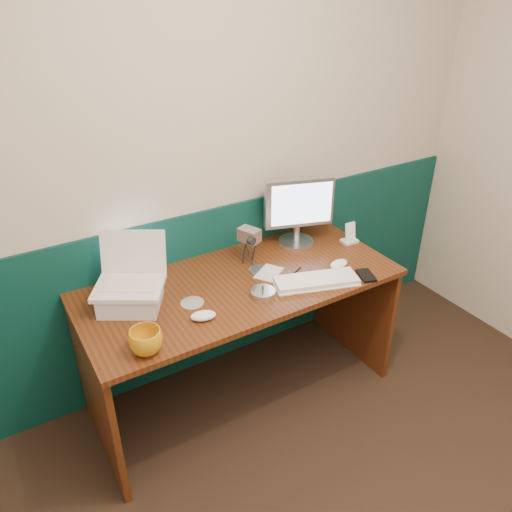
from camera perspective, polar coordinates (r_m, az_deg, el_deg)
back_wall at (r=2.58m, az=-5.96°, el=10.40°), size 3.50×0.04×2.50m
wainscot at (r=2.90m, az=-5.10°, el=-3.81°), size 3.48×0.02×1.00m
desk at (r=2.71m, az=-1.66°, el=-9.64°), size 1.60×0.70×0.75m
laptop_riser at (r=2.36m, az=-14.13°, el=-4.66°), size 0.34×0.33×0.09m
laptop at (r=2.27m, az=-14.66°, el=-1.05°), size 0.38×0.36×0.25m
monitor at (r=2.77m, az=4.76°, el=5.00°), size 0.40×0.22×0.38m
keyboard at (r=2.49m, az=6.89°, el=-2.87°), size 0.43×0.26×0.02m
mouse_right at (r=2.64m, az=9.44°, el=-0.92°), size 0.13×0.09×0.04m
mouse_left at (r=2.24m, az=-6.05°, el=-6.79°), size 0.13×0.10×0.04m
mug at (r=2.08m, az=-12.47°, el=-9.50°), size 0.18×0.18×0.11m
camcorder at (r=2.60m, az=-0.76°, el=0.93°), size 0.12×0.14×0.18m
cd_spindle at (r=2.39m, az=0.78°, el=-4.21°), size 0.12×0.12×0.03m
cd_loose_a at (r=2.36m, az=-7.29°, el=-5.32°), size 0.11×0.11×0.00m
cd_loose_b at (r=2.59m, az=0.39°, el=-1.58°), size 0.11×0.11×0.00m
pen at (r=2.56m, az=4.43°, el=-1.93°), size 0.12×0.06×0.01m
papers at (r=2.56m, az=1.49°, el=-1.94°), size 0.19×0.17×0.00m
dock at (r=2.90m, az=10.61°, el=1.70°), size 0.09×0.07×0.02m
music_player at (r=2.87m, az=10.72°, el=2.77°), size 0.06×0.03×0.10m
pda at (r=2.59m, az=12.47°, el=-2.18°), size 0.11×0.14×0.01m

